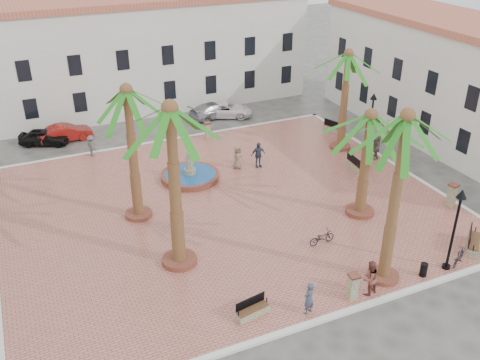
{
  "coord_description": "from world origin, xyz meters",
  "views": [
    {
      "loc": [
        -10.67,
        -25.95,
        16.46
      ],
      "look_at": [
        1.0,
        0.0,
        1.6
      ],
      "focal_mm": 40.0,
      "sensor_mm": 36.0,
      "label": 1
    }
  ],
  "objects_px": {
    "palm_ne": "(348,65)",
    "bicycle_a": "(322,237)",
    "palm_nw": "(128,105)",
    "car_white": "(226,110)",
    "palm_sw": "(171,128)",
    "car_black": "(44,137)",
    "palm_s": "(405,135)",
    "bench_s": "(253,311)",
    "cyclist_b": "(370,278)",
    "lamppost_e": "(372,113)",
    "fountain": "(190,175)",
    "bench_ne": "(335,129)",
    "pedestrian_fountain_b": "(258,155)",
    "lamppost_s": "(457,216)",
    "bollard_n": "(208,130)",
    "pedestrian_east": "(376,145)",
    "bollard_e": "(452,195)",
    "pedestrian_fountain_a": "(237,157)",
    "bench_e": "(356,166)",
    "car_silver": "(214,110)",
    "car_red": "(66,133)",
    "cyclist_a": "(309,298)",
    "pedestrian_north": "(91,146)",
    "bicycle_b": "(459,257)",
    "bollard_se": "(353,286)",
    "litter_bin": "(424,270)",
    "palm_e": "(369,129)",
    "bench_se": "(473,244)"
  },
  "relations": [
    {
      "from": "cyclist_b",
      "to": "bench_e",
      "type": "bearing_deg",
      "value": -135.61
    },
    {
      "from": "bollard_se",
      "to": "car_red",
      "type": "distance_m",
      "value": 26.4
    },
    {
      "from": "lamppost_e",
      "to": "cyclist_a",
      "type": "height_order",
      "value": "lamppost_e"
    },
    {
      "from": "palm_ne",
      "to": "bench_s",
      "type": "distance_m",
      "value": 20.38
    },
    {
      "from": "car_black",
      "to": "car_silver",
      "type": "distance_m",
      "value": 13.92
    },
    {
      "from": "lamppost_e",
      "to": "fountain",
      "type": "bearing_deg",
      "value": 173.93
    },
    {
      "from": "palm_nw",
      "to": "bench_s",
      "type": "relative_size",
      "value": 4.74
    },
    {
      "from": "palm_ne",
      "to": "bollard_e",
      "type": "xyz_separation_m",
      "value": [
        1.24,
        -9.96,
        -5.5
      ]
    },
    {
      "from": "bench_s",
      "to": "bicycle_a",
      "type": "height_order",
      "value": "bench_s"
    },
    {
      "from": "fountain",
      "to": "lamppost_e",
      "type": "xyz_separation_m",
      "value": [
        13.19,
        -1.4,
        2.8
      ]
    },
    {
      "from": "bench_ne",
      "to": "pedestrian_fountain_b",
      "type": "xyz_separation_m",
      "value": [
        -8.27,
        -3.1,
        0.62
      ]
    },
    {
      "from": "bicycle_a",
      "to": "cyclist_b",
      "type": "relative_size",
      "value": 0.86
    },
    {
      "from": "lamppost_e",
      "to": "car_silver",
      "type": "height_order",
      "value": "lamppost_e"
    },
    {
      "from": "lamppost_s",
      "to": "car_red",
      "type": "relative_size",
      "value": 1.14
    },
    {
      "from": "bench_e",
      "to": "bicycle_b",
      "type": "relative_size",
      "value": 1.34
    },
    {
      "from": "pedestrian_east",
      "to": "car_black",
      "type": "xyz_separation_m",
      "value": [
        -21.3,
        12.48,
        -0.49
      ]
    },
    {
      "from": "fountain",
      "to": "car_black",
      "type": "distance_m",
      "value": 13.0
    },
    {
      "from": "palm_s",
      "to": "bench_s",
      "type": "distance_m",
      "value": 10.09
    },
    {
      "from": "lamppost_e",
      "to": "bicycle_b",
      "type": "relative_size",
      "value": 3.05
    },
    {
      "from": "lamppost_s",
      "to": "bollard_n",
      "type": "xyz_separation_m",
      "value": [
        -4.94,
        20.28,
        -2.34
      ]
    },
    {
      "from": "palm_sw",
      "to": "bench_e",
      "type": "relative_size",
      "value": 4.36
    },
    {
      "from": "palm_sw",
      "to": "cyclist_b",
      "type": "bearing_deg",
      "value": -39.26
    },
    {
      "from": "litter_bin",
      "to": "bench_ne",
      "type": "bearing_deg",
      "value": 70.31
    },
    {
      "from": "lamppost_s",
      "to": "pedestrian_north",
      "type": "relative_size",
      "value": 2.9
    },
    {
      "from": "palm_ne",
      "to": "bicycle_a",
      "type": "relative_size",
      "value": 4.85
    },
    {
      "from": "bench_e",
      "to": "lamppost_e",
      "type": "xyz_separation_m",
      "value": [
        2.38,
        1.99,
        2.78
      ]
    },
    {
      "from": "car_black",
      "to": "bench_s",
      "type": "bearing_deg",
      "value": -142.18
    },
    {
      "from": "palm_nw",
      "to": "car_white",
      "type": "bearing_deg",
      "value": 49.94
    },
    {
      "from": "bollard_n",
      "to": "bicycle_a",
      "type": "relative_size",
      "value": 0.87
    },
    {
      "from": "palm_s",
      "to": "pedestrian_fountain_b",
      "type": "height_order",
      "value": "palm_s"
    },
    {
      "from": "pedestrian_fountain_b",
      "to": "car_white",
      "type": "distance_m",
      "value": 10.39
    },
    {
      "from": "bollard_e",
      "to": "pedestrian_fountain_a",
      "type": "relative_size",
      "value": 0.9
    },
    {
      "from": "palm_ne",
      "to": "cyclist_b",
      "type": "height_order",
      "value": "palm_ne"
    },
    {
      "from": "bicycle_a",
      "to": "cyclist_b",
      "type": "bearing_deg",
      "value": 174.45
    },
    {
      "from": "pedestrian_fountain_a",
      "to": "car_silver",
      "type": "relative_size",
      "value": 0.37
    },
    {
      "from": "fountain",
      "to": "palm_ne",
      "type": "xyz_separation_m",
      "value": [
        11.87,
        0.16,
        5.99
      ]
    },
    {
      "from": "pedestrian_fountain_a",
      "to": "pedestrian_fountain_b",
      "type": "height_order",
      "value": "pedestrian_fountain_b"
    },
    {
      "from": "car_black",
      "to": "palm_sw",
      "type": "bearing_deg",
      "value": -143.24
    },
    {
      "from": "palm_nw",
      "to": "pedestrian_fountain_a",
      "type": "relative_size",
      "value": 4.93
    },
    {
      "from": "cyclist_a",
      "to": "pedestrian_north",
      "type": "bearing_deg",
      "value": -94.96
    },
    {
      "from": "bench_ne",
      "to": "bollard_se",
      "type": "xyz_separation_m",
      "value": [
        -10.4,
        -17.36,
        0.42
      ]
    },
    {
      "from": "palm_ne",
      "to": "lamppost_e",
      "type": "relative_size",
      "value": 1.64
    },
    {
      "from": "palm_sw",
      "to": "car_black",
      "type": "bearing_deg",
      "value": 103.61
    },
    {
      "from": "bicycle_b",
      "to": "fountain",
      "type": "bearing_deg",
      "value": 5.85
    },
    {
      "from": "bollard_e",
      "to": "car_red",
      "type": "xyz_separation_m",
      "value": [
        -19.58,
        20.07,
        -0.26
      ]
    },
    {
      "from": "bench_se",
      "to": "bench_e",
      "type": "xyz_separation_m",
      "value": [
        -0.13,
        10.31,
        -0.01
      ]
    },
    {
      "from": "palm_e",
      "to": "bollard_n",
      "type": "relative_size",
      "value": 4.86
    },
    {
      "from": "bicycle_a",
      "to": "pedestrian_east",
      "type": "distance_m",
      "value": 12.11
    },
    {
      "from": "palm_sw",
      "to": "bench_ne",
      "type": "bearing_deg",
      "value": 34.25
    },
    {
      "from": "palm_sw",
      "to": "cyclist_a",
      "type": "relative_size",
      "value": 5.31
    }
  ]
}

